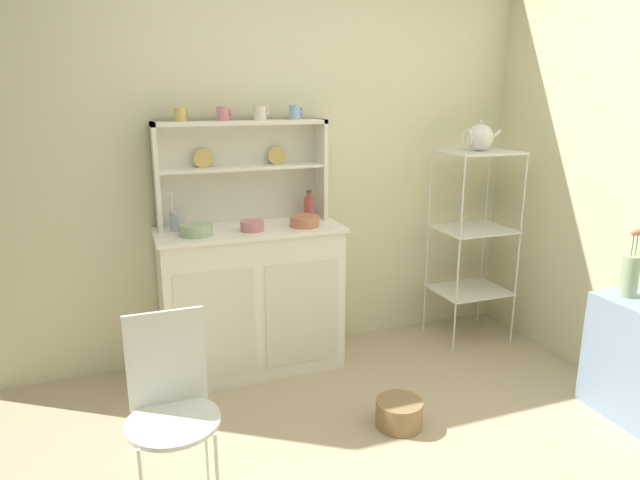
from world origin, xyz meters
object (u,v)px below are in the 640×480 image
side_shelf_blue (638,361)px  utensil_jar (177,221)px  wire_chair (170,399)px  bowl_mixing_large (196,230)px  floor_basket (399,413)px  jam_bottle (309,208)px  porcelain_teapot (480,137)px  cup_gold_0 (181,115)px  hutch_shelf_unit (241,163)px  hutch_cabinet (252,298)px  flower_vase (630,273)px  bakers_rack (474,224)px

side_shelf_blue → utensil_jar: utensil_jar is taller
wire_chair → utensil_jar: bearing=82.1°
bowl_mixing_large → floor_basket: bearing=-43.1°
jam_bottle → porcelain_teapot: size_ratio=0.70×
side_shelf_blue → bowl_mixing_large: bowl_mixing_large is taller
wire_chair → cup_gold_0: bearing=79.6°
hutch_shelf_unit → cup_gold_0: (-0.34, -0.04, 0.29)m
cup_gold_0 → hutch_cabinet: bearing=-19.8°
porcelain_teapot → flower_vase: bearing=-76.8°
side_shelf_blue → floor_basket: 1.27m
hutch_cabinet → hutch_shelf_unit: hutch_shelf_unit is taller
porcelain_teapot → side_shelf_blue: bearing=-78.1°
hutch_cabinet → side_shelf_blue: size_ratio=1.71×
hutch_cabinet → cup_gold_0: 1.14m
hutch_cabinet → porcelain_teapot: bearing=-3.2°
bakers_rack → floor_basket: 1.45m
cup_gold_0 → jam_bottle: (0.74, -0.04, -0.57)m
bowl_mixing_large → jam_bottle: jam_bottle is taller
porcelain_teapot → flower_vase: porcelain_teapot is taller
bowl_mixing_large → flower_vase: flower_vase is taller
jam_bottle → cup_gold_0: bearing=177.2°
wire_chair → flower_vase: (2.33, 0.01, 0.24)m
bakers_rack → flower_vase: bakers_rack is taller
hutch_cabinet → floor_basket: bearing=-58.2°
hutch_shelf_unit → jam_bottle: size_ratio=5.53×
floor_basket → bowl_mixing_large: size_ratio=1.35×
cup_gold_0 → bowl_mixing_large: size_ratio=0.44×
floor_basket → bowl_mixing_large: bearing=136.9°
jam_bottle → hutch_cabinet: bearing=-167.9°
utensil_jar → hutch_cabinet: bearing=-11.0°
floor_basket → jam_bottle: bearing=98.6°
utensil_jar → flower_vase: utensil_jar is taller
jam_bottle → flower_vase: size_ratio=0.50×
cup_gold_0 → jam_bottle: 0.94m
bakers_rack → wire_chair: bearing=-153.8°
hutch_shelf_unit → floor_basket: 1.67m
wire_chair → bowl_mixing_large: bearing=76.4°
hutch_cabinet → bakers_rack: size_ratio=0.84×
hutch_shelf_unit → wire_chair: bearing=-114.8°
hutch_cabinet → utensil_jar: 0.64m
jam_bottle → porcelain_teapot: (1.10, -0.17, 0.41)m
bowl_mixing_large → jam_bottle: 0.74m
side_shelf_blue → bowl_mixing_large: 2.44m
hutch_cabinet → hutch_shelf_unit: size_ratio=1.07×
bowl_mixing_large → jam_bottle: bearing=12.5°
flower_vase → utensil_jar: bearing=151.0°
hutch_shelf_unit → utensil_jar: 0.51m
hutch_cabinet → flower_vase: (1.74, -1.11, 0.30)m
bakers_rack → bowl_mixing_large: 1.82m
hutch_cabinet → flower_vase: size_ratio=2.99×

